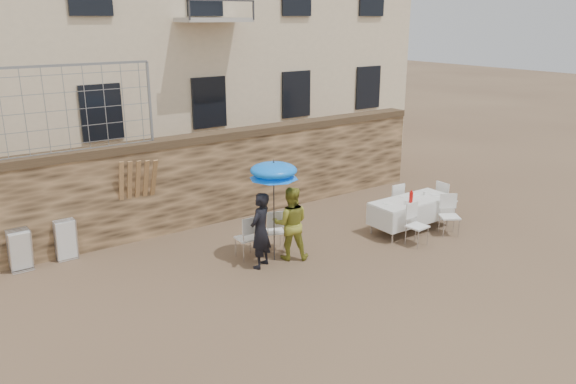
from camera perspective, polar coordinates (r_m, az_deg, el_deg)
ground at (r=10.53m, az=5.23°, el=-10.63°), size 80.00×80.00×0.00m
stone_wall at (r=14.01m, az=-7.98°, el=1.34°), size 13.00×0.50×2.20m
chain_link_fence at (r=12.54m, az=-20.71°, el=7.88°), size 3.20×0.06×1.80m
man_suit at (r=11.39m, az=-2.82°, el=-3.92°), size 0.69×0.61×1.59m
woman_dress at (r=11.78m, az=0.26°, el=-3.19°), size 0.97×0.92×1.58m
umbrella at (r=11.33m, az=-1.47°, el=1.89°), size 1.00×1.00×2.02m
couple_chair_left at (r=11.94m, az=-4.22°, el=-4.55°), size 0.49×0.49×0.96m
couple_chair_right at (r=12.29m, az=-1.42°, el=-3.86°), size 0.62×0.62×0.96m
banquet_table at (r=13.70m, az=12.45°, el=-0.90°), size 2.10×0.85×0.78m
soda_bottle at (r=13.41m, az=12.39°, el=-0.52°), size 0.09×0.09×0.26m
table_chair_front_left at (r=12.88m, az=13.01°, el=-3.30°), size 0.52×0.52×0.96m
table_chair_front_right at (r=13.69m, az=16.11°, el=-2.31°), size 0.66×0.66×0.96m
table_chair_back at (r=14.43m, az=10.60°, el=-0.90°), size 0.51×0.51×0.96m
table_chair_side at (r=14.86m, az=15.77°, el=-0.73°), size 0.49×0.49×0.96m
chair_stack_left at (r=12.65m, az=-25.68°, el=-5.14°), size 0.46×0.40×0.92m
chair_stack_right at (r=12.79m, az=-21.74°, el=-4.38°), size 0.46×0.32×0.92m
wood_planks at (r=13.09m, az=-15.32°, el=-0.74°), size 0.70×0.20×2.00m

